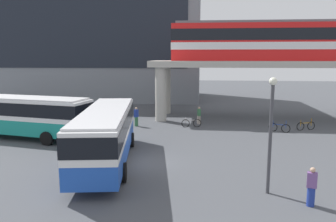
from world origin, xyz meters
The scene contains 13 objects.
ground_plane centered at (0.00, 10.00, 0.00)m, with size 120.00×120.00×0.00m, color #47494F.
station_building centered at (-11.80, 31.31, 8.85)m, with size 29.87×14.09×17.69m.
elevated_platform centered at (12.03, 15.27, 4.95)m, with size 27.40×6.09×5.84m.
train centered at (10.55, 15.27, 7.81)m, with size 20.26×2.96×3.84m.
bus_main centered at (-2.09, -0.24, 1.99)m, with size 4.11×11.29×3.22m.
bus_secondary centered at (-10.25, 5.05, 1.99)m, with size 11.33×4.72×3.22m.
bicycle_orange centered at (12.45, 10.17, 0.36)m, with size 1.71×0.65×1.04m.
bicycle_silver centered at (2.60, 10.45, 0.36)m, with size 1.77×0.41×1.04m.
bicycle_blue centered at (10.02, 9.24, 0.36)m, with size 1.65×0.80×1.04m.
pedestrian_near_building centered at (-2.39, 10.33, 0.82)m, with size 0.38×0.46×1.74m.
pedestrian_at_kerb centered at (3.26, 11.86, 0.77)m, with size 0.35×0.45×1.64m.
pedestrian_waiting_near_stop centered at (8.09, -5.00, 0.80)m, with size 0.46×0.37×1.70m.
lamp_post centered at (6.55, -3.81, 3.22)m, with size 0.36×0.36×5.36m.
Camera 1 is at (3.39, -18.70, 6.25)m, focal length 35.33 mm.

